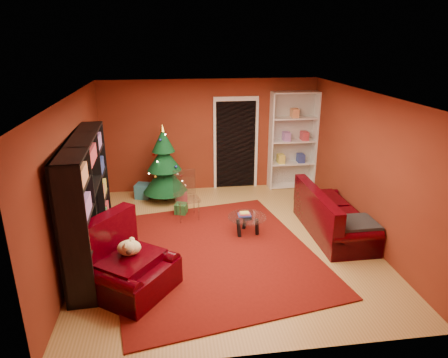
{
  "coord_description": "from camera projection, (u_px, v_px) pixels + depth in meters",
  "views": [
    {
      "loc": [
        -0.92,
        -6.34,
        3.47
      ],
      "look_at": [
        0.0,
        0.4,
        1.05
      ],
      "focal_mm": 32.0,
      "sensor_mm": 36.0,
      "label": 1
    }
  ],
  "objects": [
    {
      "name": "gift_box_red",
      "position": [
        182.0,
        197.0,
        8.9
      ],
      "size": [
        0.24,
        0.24,
        0.23
      ],
      "primitive_type": "cube",
      "rotation": [
        0.0,
        0.0,
        0.05
      ],
      "color": "#A51831",
      "rests_on": "floor"
    },
    {
      "name": "coffee_table",
      "position": [
        247.0,
        225.0,
        7.4
      ],
      "size": [
        0.72,
        0.72,
        0.44
      ],
      "primitive_type": null,
      "rotation": [
        0.0,
        0.0,
        -0.01
      ],
      "color": "gray",
      "rests_on": "rug"
    },
    {
      "name": "sofa",
      "position": [
        335.0,
        212.0,
        7.36
      ],
      "size": [
        0.92,
        2.02,
        0.87
      ],
      "primitive_type": null,
      "rotation": [
        0.0,
        0.0,
        1.58
      ],
      "color": "black",
      "rests_on": "rug"
    },
    {
      "name": "rug",
      "position": [
        212.0,
        253.0,
        6.8
      ],
      "size": [
        3.9,
        4.34,
        0.02
      ],
      "primitive_type": "cube",
      "rotation": [
        0.0,
        0.0,
        0.18
      ],
      "color": "#60100B",
      "rests_on": "floor"
    },
    {
      "name": "doorway",
      "position": [
        236.0,
        145.0,
        9.47
      ],
      "size": [
        1.06,
        0.6,
        2.16
      ],
      "primitive_type": null,
      "color": "black",
      "rests_on": "floor"
    },
    {
      "name": "floor",
      "position": [
        227.0,
        242.0,
        7.21
      ],
      "size": [
        5.0,
        5.5,
        0.05
      ],
      "primitive_type": "cube",
      "color": "#A67E40",
      "rests_on": "ground"
    },
    {
      "name": "armchair",
      "position": [
        131.0,
        264.0,
        5.65
      ],
      "size": [
        1.6,
        1.6,
        0.89
      ],
      "primitive_type": null,
      "rotation": [
        0.0,
        0.0,
        0.93
      ],
      "color": "black",
      "rests_on": "rug"
    },
    {
      "name": "dog",
      "position": [
        129.0,
        248.0,
        5.64
      ],
      "size": [
        0.48,
        0.5,
        0.29
      ],
      "primitive_type": null,
      "rotation": [
        0.0,
        0.0,
        0.93
      ],
      "color": "beige",
      "rests_on": "armchair"
    },
    {
      "name": "christmas_tree",
      "position": [
        164.0,
        164.0,
        8.75
      ],
      "size": [
        1.22,
        1.22,
        1.75
      ],
      "primitive_type": null,
      "rotation": [
        0.0,
        0.0,
        0.29
      ],
      "color": "#083517",
      "rests_on": "floor"
    },
    {
      "name": "white_bookshelf",
      "position": [
        293.0,
        141.0,
        9.46
      ],
      "size": [
        1.1,
        0.4,
        2.37
      ],
      "primitive_type": null,
      "rotation": [
        0.0,
        0.0,
        -0.01
      ],
      "color": "white",
      "rests_on": "floor"
    },
    {
      "name": "acrylic_chair",
      "position": [
        187.0,
        199.0,
        7.93
      ],
      "size": [
        0.54,
        0.57,
        0.89
      ],
      "primitive_type": null,
      "rotation": [
        0.0,
        0.0,
        0.19
      ],
      "color": "#66605B",
      "rests_on": "rug"
    },
    {
      "name": "wall_left",
      "position": [
        73.0,
        180.0,
        6.44
      ],
      "size": [
        0.05,
        5.5,
        2.6
      ],
      "primitive_type": "cube",
      "color": "maroon",
      "rests_on": "ground"
    },
    {
      "name": "media_unit",
      "position": [
        87.0,
        202.0,
        6.29
      ],
      "size": [
        0.53,
        2.68,
        2.04
      ],
      "primitive_type": null,
      "rotation": [
        0.0,
        0.0,
        0.05
      ],
      "color": "black",
      "rests_on": "floor"
    },
    {
      "name": "wall_back",
      "position": [
        210.0,
        135.0,
        9.36
      ],
      "size": [
        5.0,
        0.05,
        2.6
      ],
      "primitive_type": "cube",
      "color": "maroon",
      "rests_on": "ground"
    },
    {
      "name": "wall_right",
      "position": [
        368.0,
        167.0,
        7.09
      ],
      "size": [
        0.05,
        5.5,
        2.6
      ],
      "primitive_type": "cube",
      "color": "maroon",
      "rests_on": "ground"
    },
    {
      "name": "gift_box_teal",
      "position": [
        143.0,
        191.0,
        9.11
      ],
      "size": [
        0.4,
        0.4,
        0.33
      ],
      "primitive_type": "cube",
      "rotation": [
        0.0,
        0.0,
        -0.27
      ],
      "color": "teal",
      "rests_on": "floor"
    },
    {
      "name": "ceiling",
      "position": [
        227.0,
        94.0,
        6.32
      ],
      "size": [
        5.0,
        5.5,
        0.05
      ],
      "primitive_type": "cube",
      "color": "silver",
      "rests_on": "wall_back"
    },
    {
      "name": "gift_box_green",
      "position": [
        181.0,
        209.0,
        8.27
      ],
      "size": [
        0.29,
        0.29,
        0.23
      ],
      "primitive_type": "cube",
      "rotation": [
        0.0,
        0.0,
        -0.31
      ],
      "color": "#236E2F",
      "rests_on": "floor"
    }
  ]
}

